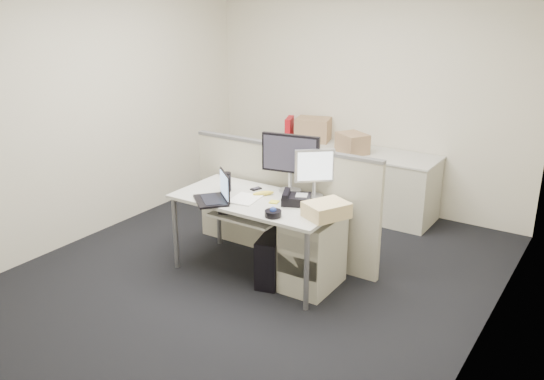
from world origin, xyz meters
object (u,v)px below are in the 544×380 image
Objects in this scene: monitor_main at (290,163)px; desk_phone at (296,200)px; desk at (257,206)px; laptop at (210,188)px.

desk_phone is at bearing -59.34° from monitor_main.
desk is 0.38m from desk_phone.
desk_phone is at bearing 12.57° from desk.
laptop is 0.76m from desk_phone.
desk is at bearing 83.10° from laptop.
desk_phone is (0.36, 0.08, 0.10)m from desk.
monitor_main is 0.76m from laptop.
desk is 0.45m from laptop.
monitor_main is at bearing 64.89° from desk.
monitor_main is 2.22× the size of desk_phone.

